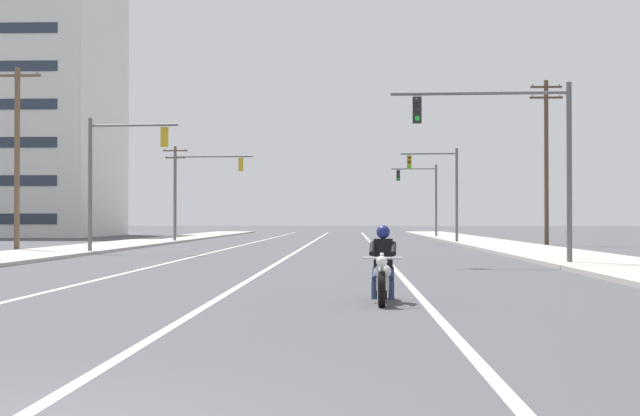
{
  "coord_description": "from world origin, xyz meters",
  "views": [
    {
      "loc": [
        2.41,
        -6.23,
        1.57
      ],
      "look_at": [
        1.21,
        27.65,
        2.02
      ],
      "focal_mm": 47.77,
      "sensor_mm": 36.0,
      "label": 1
    }
  ],
  "objects": [
    {
      "name": "motorcycle_with_rider",
      "position": [
        3.03,
        9.85,
        0.59
      ],
      "size": [
        0.7,
        2.19,
        1.46
      ],
      "color": "black",
      "rests_on": "ground"
    },
    {
      "name": "utility_pole_left_near",
      "position": [
        -13.69,
        34.27,
        4.69
      ],
      "size": [
        2.27,
        0.26,
        8.93
      ],
      "color": "brown",
      "rests_on": "ground"
    },
    {
      "name": "sidewalk_kerb_left",
      "position": [
        -11.17,
        40.0,
        0.07
      ],
      "size": [
        4.4,
        110.0,
        0.14
      ],
      "primitive_type": "cube",
      "color": "#ADA89E",
      "rests_on": "ground"
    },
    {
      "name": "traffic_signal_mid_right",
      "position": [
        8.33,
        49.26,
        4.02
      ],
      "size": [
        3.7,
        0.37,
        6.2
      ],
      "color": "#56565B",
      "rests_on": "ground"
    },
    {
      "name": "traffic_signal_near_left",
      "position": [
        -8.3,
        32.1,
        4.05
      ],
      "size": [
        4.17,
        0.45,
        6.2
      ],
      "color": "#56565B",
      "rests_on": "ground"
    },
    {
      "name": "lane_stripe_right",
      "position": [
        3.81,
        45.0,
        0.0
      ],
      "size": [
        0.16,
        100.0,
        0.01
      ],
      "primitive_type": "cube",
      "color": "beige",
      "rests_on": "ground"
    },
    {
      "name": "traffic_signal_far_right",
      "position": [
        8.63,
        65.86,
        4.03
      ],
      "size": [
        3.85,
        0.37,
        6.2
      ],
      "color": "#56565B",
      "rests_on": "ground"
    },
    {
      "name": "traffic_signal_near_right",
      "position": [
        8.0,
        22.7,
        4.17
      ],
      "size": [
        6.09,
        0.37,
        6.2
      ],
      "color": "#56565B",
      "rests_on": "ground"
    },
    {
      "name": "utility_pole_left_far",
      "position": [
        -13.73,
        71.63,
        4.51
      ],
      "size": [
        2.28,
        0.26,
        8.31
      ],
      "color": "brown",
      "rests_on": "ground"
    },
    {
      "name": "sidewalk_kerb_right",
      "position": [
        11.17,
        40.0,
        0.07
      ],
      "size": [
        4.4,
        110.0,
        0.14
      ],
      "primitive_type": "cube",
      "color": "#ADA89E",
      "rests_on": "ground"
    },
    {
      "name": "lane_stripe_left",
      "position": [
        -4.14,
        45.0,
        0.0
      ],
      "size": [
        0.16,
        100.0,
        0.01
      ],
      "primitive_type": "cube",
      "color": "beige",
      "rests_on": "ground"
    },
    {
      "name": "traffic_signal_mid_left",
      "position": [
        -7.99,
        51.37,
        4.13
      ],
      "size": [
        5.45,
        0.39,
        6.2
      ],
      "color": "#56565B",
      "rests_on": "ground"
    },
    {
      "name": "utility_pole_right_far",
      "position": [
        14.36,
        45.93,
        5.37
      ],
      "size": [
        2.0,
        0.26,
        10.05
      ],
      "color": "#4C3828",
      "rests_on": "ground"
    },
    {
      "name": "lane_stripe_center",
      "position": [
        -0.2,
        45.0,
        0.0
      ],
      "size": [
        0.16,
        100.0,
        0.01
      ],
      "primitive_type": "cube",
      "color": "beige",
      "rests_on": "ground"
    }
  ]
}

